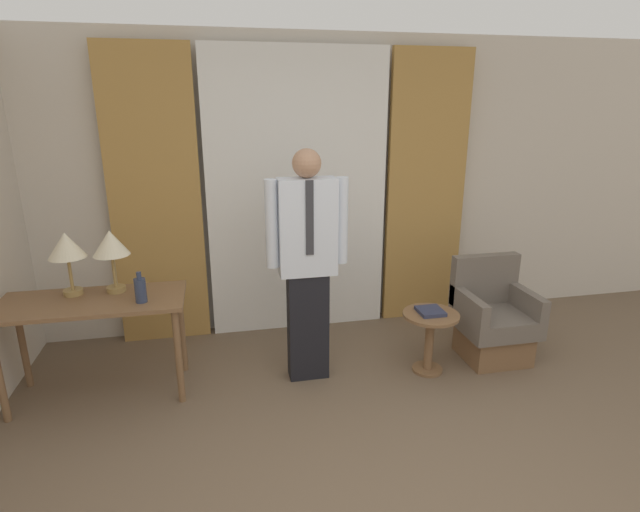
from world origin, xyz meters
name	(u,v)px	position (x,y,z in m)	size (l,w,h in m)	color
wall_back	(296,187)	(0.00, 3.08, 1.35)	(10.00, 0.06, 2.70)	beige
curtain_sheer_center	(298,196)	(0.00, 2.95, 1.29)	(1.64, 0.06, 2.58)	white
curtain_drape_left	(156,201)	(-1.25, 2.95, 1.29)	(0.77, 0.06, 2.58)	#B28442
curtain_drape_right	(426,191)	(1.25, 2.95, 1.29)	(0.77, 0.06, 2.58)	#B28442
desk	(93,314)	(-1.65, 2.06, 0.65)	(1.29, 0.58, 0.76)	brown
table_lamp_left	(66,248)	(-1.80, 2.20, 1.11)	(0.26, 0.26, 0.47)	#9E7F47
table_lamp_right	(111,246)	(-1.50, 2.20, 1.11)	(0.26, 0.26, 0.47)	#9E7F47
bottle_near_edge	(140,290)	(-1.29, 1.95, 0.85)	(0.08, 0.08, 0.22)	#2D3851
person	(307,259)	(-0.09, 2.00, 0.99)	(0.62, 0.21, 1.80)	black
armchair	(493,321)	(1.50, 1.99, 0.32)	(0.60, 0.56, 0.86)	brown
side_table	(430,332)	(0.88, 1.87, 0.35)	(0.45, 0.45, 0.51)	brown
book	(430,311)	(0.87, 1.88, 0.52)	(0.19, 0.20, 0.03)	#2D334C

